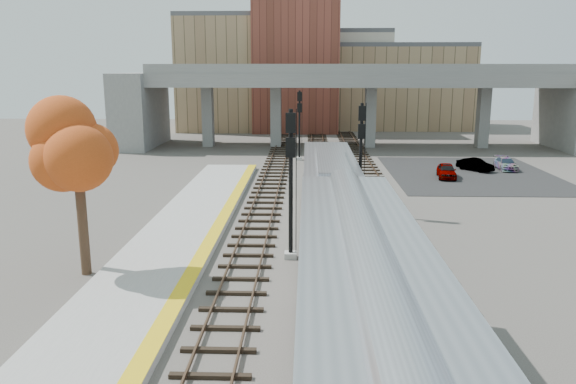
% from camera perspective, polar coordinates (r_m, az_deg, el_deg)
% --- Properties ---
extents(ground, '(160.00, 160.00, 0.00)m').
position_cam_1_polar(ground, '(22.78, 2.69, -11.12)').
color(ground, '#47423D').
rests_on(ground, ground).
extents(platform, '(4.50, 60.00, 0.35)m').
position_cam_1_polar(platform, '(23.74, -15.37, -10.12)').
color(platform, '#9E9E99').
rests_on(platform, ground).
extents(yellow_strip, '(0.70, 60.00, 0.01)m').
position_cam_1_polar(yellow_strip, '(23.19, -10.84, -9.95)').
color(yellow_strip, yellow).
rests_on(yellow_strip, platform).
extents(tracks, '(10.70, 95.00, 0.25)m').
position_cam_1_polar(tracks, '(34.60, 3.99, -2.67)').
color(tracks, black).
rests_on(tracks, ground).
extents(overpass, '(54.00, 12.00, 9.50)m').
position_cam_1_polar(overpass, '(66.16, 6.60, 9.58)').
color(overpass, slate).
rests_on(overpass, ground).
extents(buildings_far, '(43.00, 21.00, 20.60)m').
position_cam_1_polar(buildings_far, '(87.46, 3.06, 11.71)').
color(buildings_far, '#9E825C').
rests_on(buildings_far, ground).
extents(parking_lot, '(14.00, 18.00, 0.04)m').
position_cam_1_polar(parking_lot, '(51.74, 18.01, 1.78)').
color(parking_lot, black).
rests_on(parking_lot, ground).
extents(locomotive, '(3.02, 19.05, 4.10)m').
position_cam_1_polar(locomotive, '(31.04, 4.38, -0.26)').
color(locomotive, '#A8AAB2').
rests_on(locomotive, ground).
extents(signal_mast_near, '(0.60, 0.64, 7.26)m').
position_cam_1_polar(signal_mast_near, '(26.65, 0.27, 0.64)').
color(signal_mast_near, '#9E9E99').
rests_on(signal_mast_near, ground).
extents(signal_mast_mid, '(0.60, 0.64, 7.02)m').
position_cam_1_polar(signal_mast_mid, '(35.16, 7.38, 3.18)').
color(signal_mast_mid, '#9E9E99').
rests_on(signal_mast_mid, ground).
extents(signal_mast_far, '(0.60, 0.64, 6.94)m').
position_cam_1_polar(signal_mast_far, '(56.08, 1.17, 6.69)').
color(signal_mast_far, '#9E9E99').
rests_on(signal_mast_far, ground).
extents(tree, '(3.60, 3.60, 7.77)m').
position_cam_1_polar(tree, '(25.90, -20.70, 4.25)').
color(tree, '#382619').
rests_on(tree, ground).
extents(car_a, '(1.94, 3.78, 1.23)m').
position_cam_1_polar(car_a, '(48.97, 15.80, 2.10)').
color(car_a, '#99999E').
rests_on(car_a, parking_lot).
extents(car_b, '(2.99, 3.39, 1.11)m').
position_cam_1_polar(car_b, '(53.18, 18.48, 2.65)').
color(car_b, '#99999E').
rests_on(car_b, parking_lot).
extents(car_c, '(1.71, 3.79, 1.08)m').
position_cam_1_polar(car_c, '(54.77, 21.25, 2.70)').
color(car_c, '#99999E').
rests_on(car_c, parking_lot).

